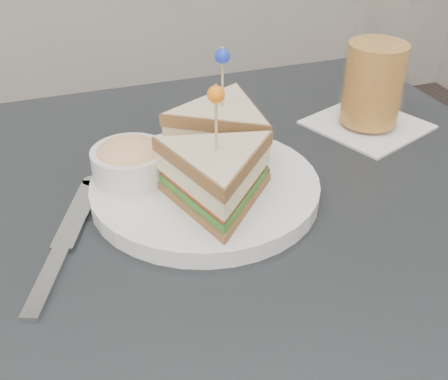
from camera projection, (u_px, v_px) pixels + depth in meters
table at (218, 301)px, 0.57m from camera, size 0.80×0.80×0.75m
plate_meal at (208, 161)px, 0.58m from camera, size 0.30×0.30×0.14m
cutlery_knife at (64, 243)px, 0.52m from camera, size 0.10×0.21×0.01m
drink_set at (375, 72)px, 0.69m from camera, size 0.17×0.17×0.16m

